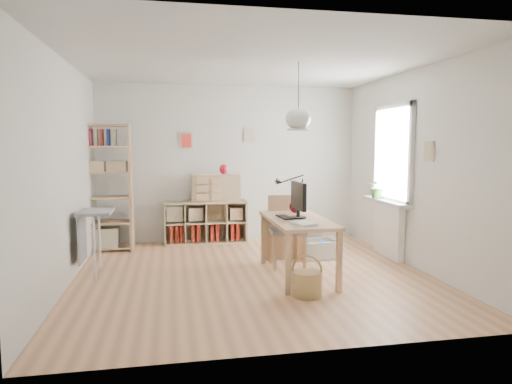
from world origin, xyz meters
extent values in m
plane|color=tan|center=(0.00, 0.00, 0.00)|extent=(4.50, 4.50, 0.00)
plane|color=white|center=(0.00, 2.25, 1.35)|extent=(4.50, 0.00, 4.50)
plane|color=white|center=(0.00, -2.25, 1.35)|extent=(4.50, 0.00, 4.50)
plane|color=white|center=(-2.25, 0.00, 1.35)|extent=(0.00, 4.50, 4.50)
plane|color=white|center=(2.25, 0.00, 1.35)|extent=(0.00, 4.50, 4.50)
plane|color=silver|center=(0.00, 0.00, 2.70)|extent=(4.50, 4.50, 0.00)
cylinder|color=black|center=(0.55, -0.15, 2.36)|extent=(0.01, 0.01, 0.68)
ellipsoid|color=white|center=(0.55, -0.15, 2.00)|extent=(0.32, 0.32, 0.27)
cube|color=white|center=(2.23, 0.60, 1.55)|extent=(0.03, 1.00, 1.30)
cube|color=silver|center=(2.21, 0.06, 1.55)|extent=(0.06, 0.08, 1.46)
cube|color=silver|center=(2.21, 1.14, 1.55)|extent=(0.06, 0.08, 1.46)
cube|color=silver|center=(2.21, 0.60, 2.24)|extent=(0.06, 1.16, 0.08)
cube|color=silver|center=(2.21, 0.60, 0.86)|extent=(0.06, 1.16, 0.08)
cube|color=white|center=(2.19, 0.60, 0.40)|extent=(0.10, 0.80, 0.80)
cube|color=silver|center=(2.14, 0.60, 0.83)|extent=(0.22, 1.20, 0.06)
cube|color=tan|center=(0.55, -0.15, 0.73)|extent=(0.70, 1.50, 0.04)
cube|color=tan|center=(0.25, -0.85, 0.35)|extent=(0.06, 0.06, 0.71)
cube|color=tan|center=(0.25, 0.55, 0.35)|extent=(0.06, 0.06, 0.71)
cube|color=tan|center=(0.85, -0.85, 0.35)|extent=(0.06, 0.06, 0.71)
cube|color=tan|center=(0.85, 0.55, 0.35)|extent=(0.06, 0.06, 0.71)
cube|color=#D2B78A|center=(-0.45, 2.04, 0.01)|extent=(1.40, 0.38, 0.03)
cube|color=#D2B78A|center=(-0.45, 2.04, 0.70)|extent=(1.40, 0.38, 0.03)
cube|color=#D2B78A|center=(-1.14, 2.04, 0.36)|extent=(0.03, 0.38, 0.72)
cube|color=#D2B78A|center=(0.23, 2.04, 0.36)|extent=(0.03, 0.38, 0.72)
cube|color=#D2B78A|center=(-0.45, 2.22, 0.36)|extent=(1.40, 0.02, 0.72)
cube|color=maroon|center=(-1.03, 2.06, 0.19)|extent=(0.06, 0.26, 0.30)
cube|color=maroon|center=(-0.94, 2.06, 0.19)|extent=(0.05, 0.26, 0.30)
cube|color=maroon|center=(-0.86, 2.06, 0.19)|extent=(0.05, 0.26, 0.30)
cube|color=maroon|center=(-0.67, 2.06, 0.19)|extent=(0.05, 0.26, 0.30)
cube|color=maroon|center=(-0.58, 2.06, 0.19)|extent=(0.05, 0.26, 0.30)
cube|color=maroon|center=(-0.35, 2.06, 0.19)|extent=(0.06, 0.26, 0.30)
cube|color=maroon|center=(-0.26, 2.06, 0.19)|extent=(0.06, 0.26, 0.30)
cube|color=maroon|center=(0.00, 2.06, 0.19)|extent=(0.06, 0.26, 0.30)
cube|color=maroon|center=(0.09, 2.06, 0.19)|extent=(0.05, 0.26, 0.30)
cube|color=tan|center=(-2.41, 1.80, 1.00)|extent=(0.04, 0.38, 2.00)
cube|color=tan|center=(-1.65, 1.80, 1.00)|extent=(0.04, 0.38, 2.00)
cube|color=tan|center=(-2.03, 1.80, 0.05)|extent=(0.76, 0.38, 0.03)
cube|color=tan|center=(-2.03, 1.80, 0.45)|extent=(0.76, 0.38, 0.03)
cube|color=tan|center=(-2.03, 1.80, 0.85)|extent=(0.76, 0.38, 0.03)
cube|color=tan|center=(-2.03, 1.80, 1.25)|extent=(0.76, 0.38, 0.03)
cube|color=tan|center=(-2.03, 1.80, 1.65)|extent=(0.76, 0.38, 0.03)
cube|color=tan|center=(-2.03, 1.80, 1.98)|extent=(0.76, 0.38, 0.03)
cube|color=navy|center=(-2.31, 1.80, 1.79)|extent=(0.04, 0.18, 0.26)
cube|color=maroon|center=(-2.23, 1.80, 1.79)|extent=(0.04, 0.18, 0.26)
cube|color=#BBB28F|center=(-2.15, 1.80, 1.79)|extent=(0.04, 0.18, 0.26)
cube|color=maroon|center=(-2.07, 1.80, 1.79)|extent=(0.04, 0.18, 0.26)
cube|color=navy|center=(-1.97, 1.80, 1.79)|extent=(0.04, 0.18, 0.26)
cube|color=#BBB28F|center=(-1.87, 1.80, 1.79)|extent=(0.04, 0.18, 0.26)
cube|color=gray|center=(-1.97, 0.35, 0.83)|extent=(0.40, 0.55, 0.04)
cylinder|color=white|center=(-1.97, 0.13, 0.41)|extent=(0.03, 0.03, 0.82)
cylinder|color=white|center=(-1.97, 0.57, 0.41)|extent=(0.03, 0.03, 0.82)
cube|color=gray|center=(-2.15, 0.35, 0.50)|extent=(0.02, 0.50, 0.62)
cube|color=gray|center=(0.54, 0.32, 0.51)|extent=(0.51, 0.51, 0.07)
cube|color=tan|center=(0.32, 0.13, 0.24)|extent=(0.04, 0.04, 0.48)
cube|color=tan|center=(0.35, 0.54, 0.24)|extent=(0.04, 0.04, 0.48)
cube|color=tan|center=(0.73, 0.10, 0.24)|extent=(0.04, 0.04, 0.48)
cube|color=tan|center=(0.76, 0.51, 0.24)|extent=(0.04, 0.04, 0.48)
cube|color=tan|center=(0.56, 0.54, 0.76)|extent=(0.48, 0.08, 0.43)
cylinder|color=#A5804A|center=(0.45, -0.93, 0.14)|extent=(0.34, 0.34, 0.28)
torus|color=#A5804A|center=(0.45, -0.93, 0.30)|extent=(0.33, 0.14, 0.34)
cube|color=silver|center=(1.10, 0.69, 0.01)|extent=(0.56, 0.42, 0.02)
cube|color=silver|center=(0.85, 0.66, 0.14)|extent=(0.06, 0.36, 0.27)
cube|color=silver|center=(1.35, 0.72, 0.14)|extent=(0.06, 0.36, 0.27)
cube|color=silver|center=(1.12, 0.52, 0.14)|extent=(0.52, 0.08, 0.27)
cube|color=silver|center=(1.08, 0.86, 0.14)|extent=(0.52, 0.08, 0.27)
cube|color=silver|center=(1.06, 1.01, 0.39)|extent=(0.54, 0.23, 0.34)
sphere|color=gold|center=(0.98, 0.62, 0.20)|extent=(0.12, 0.12, 0.12)
sphere|color=#184EAC|center=(1.19, 0.74, 0.20)|extent=(0.12, 0.12, 0.12)
sphere|color=#C54318|center=(1.09, 0.67, 0.20)|extent=(0.12, 0.12, 0.12)
sphere|color=green|center=(1.25, 0.63, 0.20)|extent=(0.12, 0.12, 0.12)
cylinder|color=black|center=(0.57, -0.13, 0.76)|extent=(0.21, 0.21, 0.02)
cylinder|color=black|center=(0.57, -0.13, 0.82)|extent=(0.05, 0.05, 0.10)
cube|color=black|center=(0.57, -0.13, 1.04)|extent=(0.06, 0.53, 0.35)
cube|color=black|center=(0.41, -0.07, 0.76)|extent=(0.17, 0.37, 0.02)
cylinder|color=black|center=(0.81, 0.52, 0.77)|extent=(0.06, 0.06, 0.04)
cylinder|color=black|center=(0.81, 0.52, 0.99)|extent=(0.02, 0.02, 0.43)
cone|color=black|center=(0.45, 0.42, 1.18)|extent=(0.11, 0.08, 0.10)
sphere|color=#490915|center=(0.65, 0.32, 0.83)|extent=(0.17, 0.17, 0.17)
cube|color=silver|center=(0.49, -0.62, 0.76)|extent=(0.31, 0.33, 0.03)
cube|color=#D2B78A|center=(-0.26, 2.04, 0.95)|extent=(0.85, 0.47, 0.46)
ellipsoid|color=maroon|center=(-0.14, 2.04, 1.27)|extent=(0.14, 0.14, 0.17)
imported|color=#325C22|center=(2.12, 0.86, 1.03)|extent=(0.38, 0.35, 0.35)
camera|label=1|loc=(-1.02, -5.68, 1.69)|focal=32.00mm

